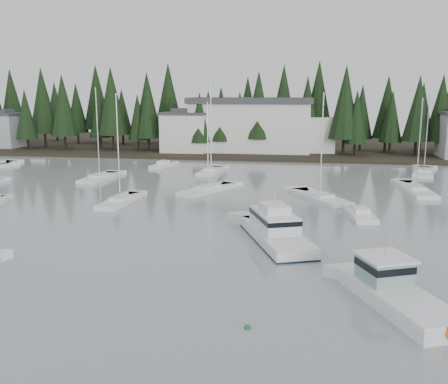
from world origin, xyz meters
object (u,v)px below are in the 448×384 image
object	(u,v)px
cabin_cruiser_center	(275,233)
runabout_1	(361,216)
harbor_inn	(261,125)
sailboat_9	(208,191)
sailboat_11	(100,179)
sailboat_6	(120,202)
sailboat_8	(416,191)
sailboat_1	(320,199)
house_far_west	(2,129)
sailboat_2	(424,173)
runabout_3	(163,166)
lobster_boat_teal	(395,295)
sailboat_5	(211,172)
house_west	(185,131)

from	to	relation	value
cabin_cruiser_center	runabout_1	bearing A→B (deg)	-61.22
cabin_cruiser_center	runabout_1	size ratio (longest dim) A/B	1.89
harbor_inn	runabout_1	xyz separation A→B (m)	(14.97, -51.82, -5.64)
sailboat_9	sailboat_11	bearing A→B (deg)	96.04
sailboat_6	sailboat_8	world-z (taller)	sailboat_6
runabout_1	cabin_cruiser_center	bearing A→B (deg)	132.56
sailboat_1	house_far_west	bearing A→B (deg)	28.24
house_far_west	sailboat_9	xyz separation A→B (m)	(54.10, -39.79, -4.35)
harbor_inn	sailboat_11	distance (m)	40.62
runabout_1	sailboat_6	bearing A→B (deg)	77.42
house_far_west	sailboat_2	world-z (taller)	sailboat_2
sailboat_6	sailboat_11	distance (m)	17.10
runabout_1	runabout_3	xyz separation A→B (m)	(-29.58, 30.63, 0.00)
sailboat_1	sailboat_11	xyz separation A→B (m)	(-31.35, 8.93, 0.01)
lobster_boat_teal	sailboat_11	xyz separation A→B (m)	(-35.07, 38.58, -0.52)
lobster_boat_teal	sailboat_9	world-z (taller)	sailboat_9
sailboat_5	runabout_3	size ratio (longest dim) A/B	2.17
house_far_west	sailboat_1	xyz separation A→B (m)	(68.10, -42.30, -4.34)
house_west	sailboat_9	size ratio (longest dim) A/B	0.81
lobster_boat_teal	sailboat_5	xyz separation A→B (m)	(-20.11, 46.83, -0.51)
house_west	sailboat_8	size ratio (longest dim) A/B	0.77
sailboat_5	cabin_cruiser_center	bearing A→B (deg)	-155.24
house_far_west	runabout_3	xyz separation A→B (m)	(42.43, -19.85, -4.27)
sailboat_8	sailboat_9	xyz separation A→B (m)	(-26.27, -4.41, 0.00)
sailboat_8	sailboat_2	bearing A→B (deg)	-19.49
sailboat_2	sailboat_8	xyz separation A→B (m)	(-4.20, -15.00, -0.00)
sailboat_5	sailboat_1	bearing A→B (deg)	-130.86
house_far_west	sailboat_2	size ratio (longest dim) A/B	0.66
sailboat_2	sailboat_6	distance (m)	47.90
sailboat_6	runabout_1	world-z (taller)	sailboat_6
sailboat_5	sailboat_9	bearing A→B (deg)	-165.24
runabout_1	house_west	bearing A→B (deg)	24.36
cabin_cruiser_center	lobster_boat_teal	distance (m)	14.25
sailboat_11	runabout_1	xyz separation A→B (m)	(35.26, -17.10, 0.06)
harbor_inn	sailboat_2	world-z (taller)	sailboat_2
house_far_west	sailboat_9	distance (m)	67.29
sailboat_1	runabout_3	size ratio (longest dim) A/B	1.94
sailboat_6	sailboat_11	bearing A→B (deg)	34.26
lobster_boat_teal	sailboat_6	world-z (taller)	sailboat_6
lobster_boat_teal	sailboat_1	distance (m)	29.89
cabin_cruiser_center	runabout_1	world-z (taller)	cabin_cruiser_center
sailboat_9	sailboat_11	size ratio (longest dim) A/B	0.86
sailboat_8	lobster_boat_teal	bearing A→B (deg)	163.00
sailboat_1	sailboat_2	size ratio (longest dim) A/B	1.01
harbor_inn	lobster_boat_teal	distance (m)	74.95
sailboat_5	sailboat_6	world-z (taller)	sailboat_5
sailboat_6	sailboat_8	size ratio (longest dim) A/B	1.05
cabin_cruiser_center	sailboat_6	xyz separation A→B (m)	(-18.45, 12.02, -0.65)
runabout_3	sailboat_1	bearing A→B (deg)	-119.30
house_far_west	runabout_3	distance (m)	47.04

